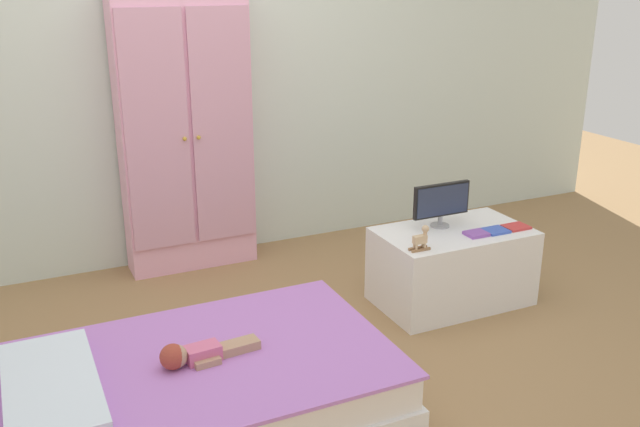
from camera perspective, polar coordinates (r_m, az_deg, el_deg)
ground_plane at (r=3.18m, az=-2.97°, el=-13.28°), size 10.00×10.00×0.02m
back_wall at (r=4.21m, az=-11.68°, el=14.05°), size 6.40×0.05×2.70m
bed at (r=2.82m, az=-9.51°, el=-14.35°), size 1.46×0.93×0.30m
pillow at (r=2.67m, az=-21.10°, el=-13.06°), size 0.31×0.67×0.05m
doll at (r=2.71m, az=-10.43°, el=-11.23°), size 0.39×0.14×0.10m
wardrobe at (r=4.12m, az=-10.92°, el=6.48°), size 0.75×0.27×1.63m
tv_stand at (r=3.81m, az=10.72°, el=-4.25°), size 0.80×0.48×0.41m
tv_monitor at (r=3.73m, az=9.89°, el=0.95°), size 0.33×0.10×0.24m
rocking_horse_toy at (r=3.43m, az=8.28°, el=-2.02°), size 0.10×0.04×0.12m
book_purple at (r=3.68m, az=12.64°, el=-1.62°), size 0.11×0.09×0.02m
book_blue at (r=3.76m, az=14.13°, el=-1.36°), size 0.12×0.11×0.01m
book_red at (r=3.84m, az=15.72°, el=-1.05°), size 0.13×0.10×0.01m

